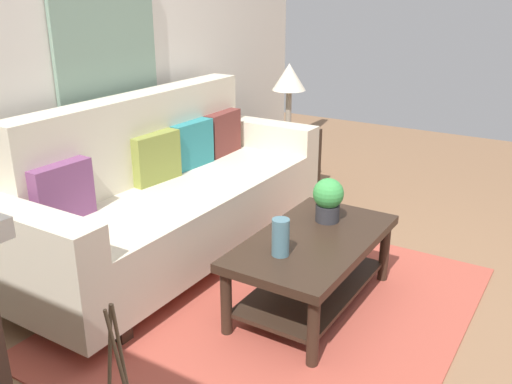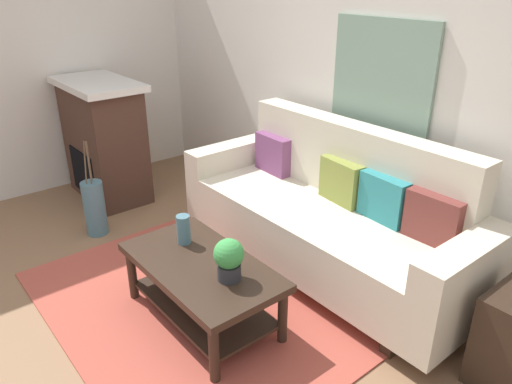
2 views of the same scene
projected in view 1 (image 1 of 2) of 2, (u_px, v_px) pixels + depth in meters
name	position (u px, v px, depth m)	size (l,w,h in m)	color
ground_plane	(359.00, 339.00, 2.90)	(9.23, 9.23, 0.00)	#8C6647
wall_back	(71.00, 52.00, 3.40)	(5.23, 0.10, 2.70)	silver
area_rug	(276.00, 310.00, 3.15)	(2.30, 1.92, 0.01)	#B24C3D
couch	(172.00, 197.00, 3.65)	(2.39, 0.84, 1.08)	beige
throw_pillow_plum	(61.00, 192.00, 3.02)	(0.36, 0.12, 0.32)	#7A4270
throw_pillow_olive	(155.00, 158.00, 3.62)	(0.36, 0.12, 0.32)	olive
throw_pillow_teal	(191.00, 144.00, 3.92)	(0.36, 0.12, 0.32)	teal
throw_pillow_maroon	(222.00, 133.00, 4.22)	(0.36, 0.12, 0.32)	brown
coffee_table	(313.00, 256.00, 3.10)	(1.10, 0.60, 0.43)	#332319
tabletop_vase	(281.00, 237.00, 2.83)	(0.09, 0.09, 0.20)	slate
potted_plant_tabletop	(328.00, 198.00, 3.23)	(0.18, 0.18, 0.26)	#2D2D33
side_table	(287.00, 162.00, 4.87)	(0.44, 0.44, 0.56)	#332319
table_lamp	(289.00, 80.00, 4.62)	(0.28, 0.28, 0.57)	gray
floor_vase_branch_a	(121.00, 353.00, 1.73)	(0.01, 0.01, 0.36)	brown
floor_vase_branch_b	(110.00, 356.00, 1.72)	(0.01, 0.01, 0.36)	brown
floor_vase_branch_c	(118.00, 360.00, 1.70)	(0.01, 0.01, 0.36)	brown
framed_painting	(107.00, 38.00, 3.53)	(0.86, 0.03, 0.76)	gray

